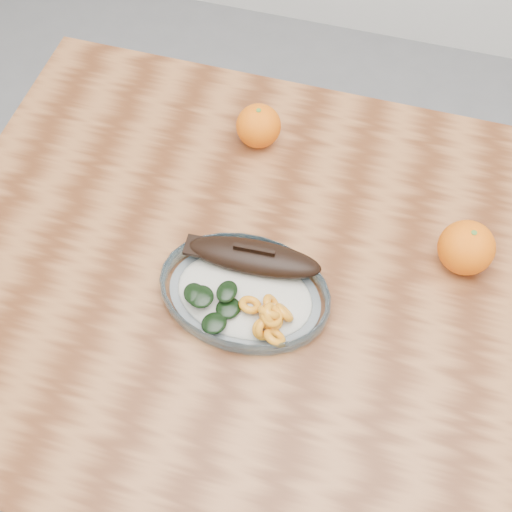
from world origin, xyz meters
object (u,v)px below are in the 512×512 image
(plated_meal, at_px, (245,290))
(dining_table, at_px, (322,321))
(orange_left, at_px, (259,126))
(orange_right, at_px, (466,248))

(plated_meal, bearing_deg, dining_table, 20.86)
(orange_left, bearing_deg, plated_meal, -78.08)
(dining_table, xyz_separation_m, plated_meal, (-0.11, -0.04, 0.12))
(orange_left, relative_size, orange_right, 0.91)
(plated_meal, xyz_separation_m, orange_right, (0.29, 0.14, 0.02))
(plated_meal, relative_size, orange_left, 6.20)
(dining_table, relative_size, orange_right, 14.79)
(dining_table, distance_m, orange_left, 0.33)
(dining_table, distance_m, orange_right, 0.25)
(dining_table, distance_m, plated_meal, 0.17)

